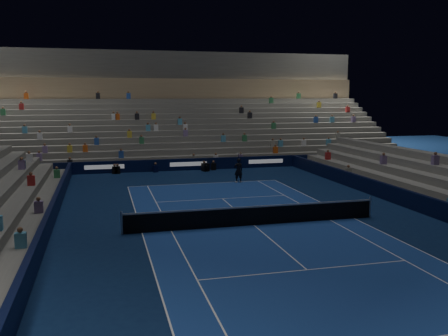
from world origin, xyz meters
TOP-DOWN VIEW (x-y plane):
  - ground at (0.00, 0.00)m, footprint 90.00×90.00m
  - court_surface at (0.00, 0.00)m, footprint 10.97×23.77m
  - sponsor_barrier_far at (0.00, 18.50)m, footprint 44.00×0.25m
  - sponsor_barrier_east at (9.70, 0.00)m, footprint 0.25×37.00m
  - sponsor_barrier_west at (-9.70, 0.00)m, footprint 0.25×37.00m
  - grandstand_main at (0.00, 27.90)m, footprint 44.00×15.20m
  - tennis_net at (0.00, 0.00)m, footprint 12.90×0.10m
  - tennis_player at (2.54, 11.69)m, footprint 0.69×0.48m
  - broadcast_camera at (1.31, 17.54)m, footprint 0.64×1.03m

SIDE VIEW (x-z plane):
  - ground at x=0.00m, z-range 0.00..0.00m
  - court_surface at x=0.00m, z-range 0.00..0.01m
  - broadcast_camera at x=1.31m, z-range 0.01..0.67m
  - sponsor_barrier_far at x=0.00m, z-range 0.00..1.00m
  - sponsor_barrier_east at x=9.70m, z-range 0.00..1.00m
  - sponsor_barrier_west at x=-9.70m, z-range 0.00..1.00m
  - tennis_net at x=0.00m, z-range -0.05..1.05m
  - tennis_player at x=2.54m, z-range 0.00..1.80m
  - grandstand_main at x=0.00m, z-range -2.22..8.98m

